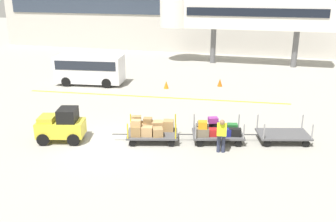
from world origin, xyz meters
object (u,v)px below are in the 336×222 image
at_px(baggage_tug, 61,126).
at_px(baggage_cart_lead, 150,129).
at_px(baggage_handler, 221,134).
at_px(baggage_cart_middle, 216,130).
at_px(baggage_cart_tail, 283,135).
at_px(safety_cone_far, 220,83).
at_px(shuttle_van, 90,68).
at_px(safety_cone_near, 166,85).

bearing_deg(baggage_tug, baggage_cart_lead, 15.67).
bearing_deg(baggage_handler, baggage_cart_middle, 109.24).
height_order(baggage_tug, baggage_cart_tail, baggage_tug).
relative_size(baggage_cart_tail, baggage_handler, 1.97).
bearing_deg(baggage_cart_middle, safety_cone_far, 96.48).
xyz_separation_m(baggage_cart_tail, shuttle_van, (-13.34, 7.27, 0.89)).
bearing_deg(baggage_cart_lead, baggage_cart_middle, 13.49).
xyz_separation_m(baggage_cart_tail, safety_cone_near, (-7.67, 7.56, -0.07)).
xyz_separation_m(safety_cone_near, safety_cone_far, (3.55, 1.58, 0.00)).
height_order(baggage_tug, baggage_handler, baggage_tug).
bearing_deg(safety_cone_far, safety_cone_near, -155.95).
xyz_separation_m(baggage_cart_lead, baggage_cart_tail, (5.91, 1.50, -0.23)).
bearing_deg(baggage_cart_tail, shuttle_van, 151.40).
bearing_deg(safety_cone_far, shuttle_van, -168.52).
bearing_deg(baggage_cart_lead, baggage_handler, -7.67).
relative_size(baggage_cart_tail, safety_cone_near, 5.61).
bearing_deg(baggage_cart_middle, safety_cone_near, 119.23).
distance_m(baggage_cart_tail, safety_cone_far, 10.03).
xyz_separation_m(baggage_handler, shuttle_van, (-10.76, 9.22, 0.37)).
distance_m(baggage_tug, baggage_cart_tail, 10.17).
height_order(baggage_handler, safety_cone_far, baggage_handler).
bearing_deg(safety_cone_far, baggage_handler, -82.15).
distance_m(shuttle_van, safety_cone_far, 9.46).
xyz_separation_m(baggage_cart_middle, baggage_cart_tail, (2.99, 0.80, -0.20)).
bearing_deg(baggage_cart_middle, baggage_handler, -70.76).
distance_m(baggage_tug, baggage_cart_lead, 4.06).
bearing_deg(shuttle_van, baggage_cart_middle, -37.95).
relative_size(baggage_cart_tail, safety_cone_far, 5.61).
height_order(baggage_tug, safety_cone_far, baggage_tug).
xyz_separation_m(baggage_cart_lead, baggage_handler, (3.33, -0.45, 0.29)).
xyz_separation_m(baggage_cart_middle, safety_cone_near, (-4.68, 8.36, -0.27)).
height_order(baggage_handler, safety_cone_near, baggage_handler).
relative_size(baggage_cart_middle, shuttle_van, 0.62).
bearing_deg(baggage_tug, baggage_cart_middle, 14.74).
bearing_deg(baggage_handler, safety_cone_far, 97.85).
bearing_deg(safety_cone_far, baggage_cart_lead, -99.56).
bearing_deg(baggage_tug, shuttle_van, 109.65).
bearing_deg(baggage_cart_middle, baggage_cart_tail, 14.98).
height_order(baggage_cart_middle, baggage_handler, baggage_handler).
bearing_deg(safety_cone_far, baggage_tug, -115.89).
bearing_deg(baggage_cart_tail, baggage_cart_middle, -165.02).
bearing_deg(baggage_handler, baggage_tug, -174.88).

